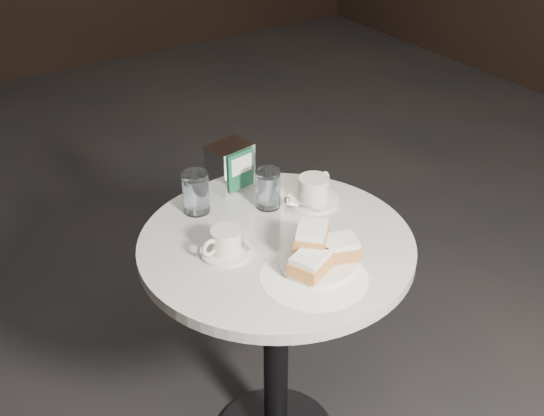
{
  "coord_description": "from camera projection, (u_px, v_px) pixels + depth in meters",
  "views": [
    {
      "loc": [
        -0.79,
        -1.17,
        1.72
      ],
      "look_at": [
        0.0,
        0.02,
        0.83
      ],
      "focal_mm": 45.0,
      "sensor_mm": 36.0,
      "label": 1
    }
  ],
  "objects": [
    {
      "name": "cafe_table",
      "position": [
        276.0,
        301.0,
        1.82
      ],
      "size": [
        0.7,
        0.7,
        0.74
      ],
      "color": "black",
      "rests_on": "ground"
    },
    {
      "name": "sugar_spill",
      "position": [
        314.0,
        277.0,
        1.59
      ],
      "size": [
        0.33,
        0.33,
        0.0
      ],
      "primitive_type": "cylinder",
      "rotation": [
        0.0,
        0.0,
        -0.37
      ],
      "color": "white",
      "rests_on": "cafe_table"
    },
    {
      "name": "beignet_plate",
      "position": [
        319.0,
        253.0,
        1.61
      ],
      "size": [
        0.21,
        0.2,
        0.09
      ],
      "rotation": [
        0.0,
        0.0,
        0.09
      ],
      "color": "silver",
      "rests_on": "cafe_table"
    },
    {
      "name": "coffee_cup_left",
      "position": [
        226.0,
        243.0,
        1.65
      ],
      "size": [
        0.15,
        0.15,
        0.07
      ],
      "rotation": [
        0.0,
        0.0,
        0.13
      ],
      "color": "silver",
      "rests_on": "cafe_table"
    },
    {
      "name": "coffee_cup_right",
      "position": [
        314.0,
        191.0,
        1.86
      ],
      "size": [
        0.19,
        0.19,
        0.08
      ],
      "rotation": [
        0.0,
        0.0,
        0.4
      ],
      "color": "silver",
      "rests_on": "cafe_table"
    },
    {
      "name": "water_glass_left",
      "position": [
        196.0,
        193.0,
        1.81
      ],
      "size": [
        0.08,
        0.08,
        0.12
      ],
      "rotation": [
        0.0,
        0.0,
        -0.21
      ],
      "color": "white",
      "rests_on": "cafe_table"
    },
    {
      "name": "water_glass_right",
      "position": [
        268.0,
        189.0,
        1.83
      ],
      "size": [
        0.08,
        0.08,
        0.11
      ],
      "rotation": [
        0.0,
        0.0,
        -0.3
      ],
      "color": "white",
      "rests_on": "cafe_table"
    },
    {
      "name": "napkin_dispenser",
      "position": [
        230.0,
        166.0,
        1.91
      ],
      "size": [
        0.13,
        0.11,
        0.13
      ],
      "rotation": [
        0.0,
        0.0,
        0.16
      ],
      "color": "silver",
      "rests_on": "cafe_table"
    }
  ]
}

